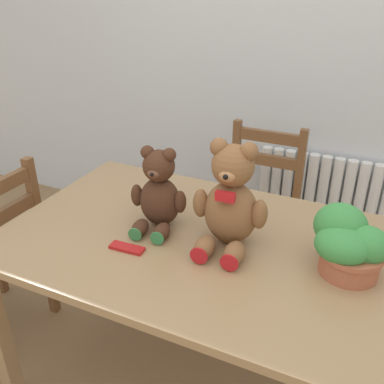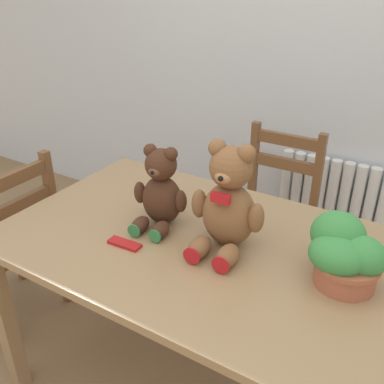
{
  "view_description": "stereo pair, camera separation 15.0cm",
  "coord_description": "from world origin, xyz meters",
  "px_view_note": "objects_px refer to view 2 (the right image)",
  "views": [
    {
      "loc": [
        0.51,
        -0.73,
        1.61
      ],
      "look_at": [
        -0.06,
        0.48,
        0.92
      ],
      "focal_mm": 40.0,
      "sensor_mm": 36.0,
      "label": 1
    },
    {
      "loc": [
        0.64,
        -0.66,
        1.61
      ],
      "look_at": [
        -0.06,
        0.48,
        0.92
      ],
      "focal_mm": 40.0,
      "sensor_mm": 36.0,
      "label": 2
    }
  ],
  "objects_px": {
    "teddy_bear_right": "(228,204)",
    "chocolate_bar": "(125,244)",
    "wooden_chair_side": "(10,241)",
    "teddy_bear_left": "(160,192)",
    "wooden_chair_behind": "(272,215)",
    "potted_plant": "(344,253)"
  },
  "relations": [
    {
      "from": "teddy_bear_left",
      "to": "chocolate_bar",
      "type": "distance_m",
      "value": 0.23
    },
    {
      "from": "teddy_bear_left",
      "to": "potted_plant",
      "type": "bearing_deg",
      "value": 173.12
    },
    {
      "from": "chocolate_bar",
      "to": "potted_plant",
      "type": "bearing_deg",
      "value": 15.97
    },
    {
      "from": "wooden_chair_behind",
      "to": "teddy_bear_left",
      "type": "relative_size",
      "value": 2.93
    },
    {
      "from": "chocolate_bar",
      "to": "teddy_bear_left",
      "type": "bearing_deg",
      "value": 83.06
    },
    {
      "from": "wooden_chair_behind",
      "to": "teddy_bear_right",
      "type": "xyz_separation_m",
      "value": [
        0.11,
        -0.78,
        0.46
      ]
    },
    {
      "from": "teddy_bear_left",
      "to": "teddy_bear_right",
      "type": "xyz_separation_m",
      "value": [
        0.28,
        -0.0,
        0.03
      ]
    },
    {
      "from": "teddy_bear_right",
      "to": "chocolate_bar",
      "type": "distance_m",
      "value": 0.39
    },
    {
      "from": "wooden_chair_side",
      "to": "teddy_bear_left",
      "type": "distance_m",
      "value": 0.96
    },
    {
      "from": "wooden_chair_side",
      "to": "teddy_bear_right",
      "type": "bearing_deg",
      "value": -84.86
    },
    {
      "from": "teddy_bear_left",
      "to": "wooden_chair_behind",
      "type": "bearing_deg",
      "value": -109.4
    },
    {
      "from": "wooden_chair_side",
      "to": "teddy_bear_left",
      "type": "bearing_deg",
      "value": -83.01
    },
    {
      "from": "potted_plant",
      "to": "chocolate_bar",
      "type": "distance_m",
      "value": 0.72
    },
    {
      "from": "teddy_bear_left",
      "to": "teddy_bear_right",
      "type": "bearing_deg",
      "value": 172.12
    },
    {
      "from": "wooden_chair_side",
      "to": "teddy_bear_left",
      "type": "relative_size",
      "value": 2.84
    },
    {
      "from": "chocolate_bar",
      "to": "wooden_chair_behind",
      "type": "bearing_deg",
      "value": 78.96
    },
    {
      "from": "teddy_bear_left",
      "to": "chocolate_bar",
      "type": "height_order",
      "value": "teddy_bear_left"
    },
    {
      "from": "wooden_chair_behind",
      "to": "teddy_bear_right",
      "type": "relative_size",
      "value": 2.4
    },
    {
      "from": "wooden_chair_behind",
      "to": "teddy_bear_left",
      "type": "xyz_separation_m",
      "value": [
        -0.16,
        -0.77,
        0.43
      ]
    },
    {
      "from": "wooden_chair_behind",
      "to": "potted_plant",
      "type": "height_order",
      "value": "potted_plant"
    },
    {
      "from": "wooden_chair_behind",
      "to": "chocolate_bar",
      "type": "xyz_separation_m",
      "value": [
        -0.19,
        -0.97,
        0.31
      ]
    },
    {
      "from": "wooden_chair_side",
      "to": "chocolate_bar",
      "type": "distance_m",
      "value": 0.89
    }
  ]
}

